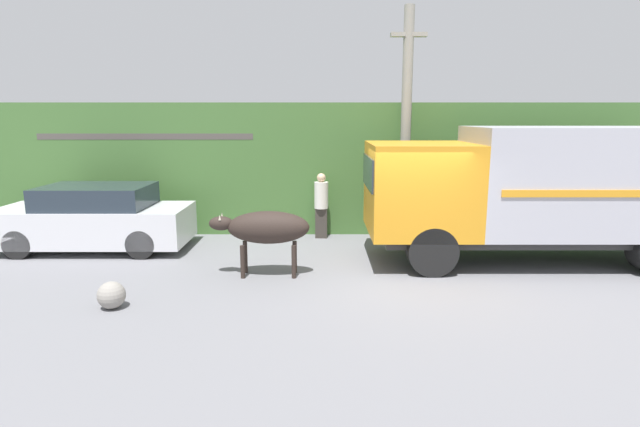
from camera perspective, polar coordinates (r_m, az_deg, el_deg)
The scene contains 9 objects.
ground_plane at distance 10.34m, azimuth 9.30°, elevation -6.96°, with size 60.00×60.00×0.00m, color slate.
hillside_embankment at distance 15.99m, azimuth 5.95°, elevation 5.94°, with size 32.00×5.16×3.52m.
building_backdrop at distance 15.42m, azimuth -17.53°, elevation 3.86°, with size 5.69×2.70×2.73m.
cargo_truck at distance 11.80m, azimuth 24.05°, elevation 2.80°, with size 7.36×2.37×2.95m.
brown_cow at distance 9.99m, azimuth -6.27°, elevation -1.67°, with size 2.00×0.66×1.32m.
parked_suv at distance 13.11m, azimuth -24.44°, elevation -0.55°, with size 4.47×1.84×1.56m.
pedestrian_on_hill at distance 13.08m, azimuth 0.07°, elevation 1.23°, with size 0.38×0.38×1.72m.
utility_pole at distance 13.14m, azimuth 9.72°, elevation 10.28°, with size 0.90×0.26×5.86m.
roadside_rock at distance 9.14m, azimuth -22.81°, elevation -8.61°, with size 0.46×0.46×0.46m.
Camera 1 is at (-1.67, -9.70, 3.17)m, focal length 28.00 mm.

